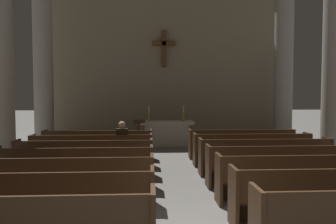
% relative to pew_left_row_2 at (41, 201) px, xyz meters
% --- Properties ---
extents(pew_left_row_2, '(3.43, 0.50, 0.95)m').
position_rel_pew_left_row_2_xyz_m(pew_left_row_2, '(0.00, 0.00, 0.00)').
color(pew_left_row_2, '#422B19').
rests_on(pew_left_row_2, ground).
extents(pew_left_row_3, '(3.43, 0.50, 0.95)m').
position_rel_pew_left_row_2_xyz_m(pew_left_row_3, '(0.00, 1.11, 0.00)').
color(pew_left_row_3, '#422B19').
rests_on(pew_left_row_3, ground).
extents(pew_left_row_4, '(3.43, 0.50, 0.95)m').
position_rel_pew_left_row_2_xyz_m(pew_left_row_4, '(0.00, 2.22, 0.00)').
color(pew_left_row_4, '#422B19').
rests_on(pew_left_row_4, ground).
extents(pew_left_row_5, '(3.43, 0.50, 0.95)m').
position_rel_pew_left_row_2_xyz_m(pew_left_row_5, '(0.00, 3.33, 0.00)').
color(pew_left_row_5, '#422B19').
rests_on(pew_left_row_5, ground).
extents(pew_left_row_6, '(3.43, 0.50, 0.95)m').
position_rel_pew_left_row_2_xyz_m(pew_left_row_6, '(0.00, 4.43, 0.00)').
color(pew_left_row_6, '#422B19').
rests_on(pew_left_row_6, ground).
extents(pew_left_row_7, '(3.43, 0.50, 0.95)m').
position_rel_pew_left_row_2_xyz_m(pew_left_row_7, '(0.00, 5.54, 0.00)').
color(pew_left_row_7, '#422B19').
rests_on(pew_left_row_7, ground).
extents(pew_right_row_3, '(3.43, 0.50, 0.95)m').
position_rel_pew_left_row_2_xyz_m(pew_right_row_3, '(4.64, 1.11, 0.00)').
color(pew_right_row_3, '#422B19').
rests_on(pew_right_row_3, ground).
extents(pew_right_row_4, '(3.43, 0.50, 0.95)m').
position_rel_pew_left_row_2_xyz_m(pew_right_row_4, '(4.64, 2.22, 0.00)').
color(pew_right_row_4, '#422B19').
rests_on(pew_right_row_4, ground).
extents(pew_right_row_5, '(3.43, 0.50, 0.95)m').
position_rel_pew_left_row_2_xyz_m(pew_right_row_5, '(4.64, 3.33, 0.00)').
color(pew_right_row_5, '#422B19').
rests_on(pew_right_row_5, ground).
extents(pew_right_row_6, '(3.43, 0.50, 0.95)m').
position_rel_pew_left_row_2_xyz_m(pew_right_row_6, '(4.64, 4.43, 0.00)').
color(pew_right_row_6, '#422B19').
rests_on(pew_right_row_6, ground).
extents(pew_right_row_7, '(3.43, 0.50, 0.95)m').
position_rel_pew_left_row_2_xyz_m(pew_right_row_7, '(4.64, 5.54, 0.00)').
color(pew_right_row_7, '#422B19').
rests_on(pew_right_row_7, ground).
extents(column_right_second, '(1.16, 1.16, 6.48)m').
position_rel_pew_left_row_2_xyz_m(column_right_second, '(7.33, 4.82, 2.68)').
color(column_right_second, '#ADA89E').
rests_on(column_right_second, ground).
extents(column_left_third, '(1.16, 1.16, 6.48)m').
position_rel_pew_left_row_2_xyz_m(column_left_third, '(-2.69, 8.75, 2.68)').
color(column_left_third, '#ADA89E').
rests_on(column_left_third, ground).
extents(column_right_third, '(1.16, 1.16, 6.48)m').
position_rel_pew_left_row_2_xyz_m(column_right_third, '(7.33, 8.75, 2.68)').
color(column_right_third, '#ADA89E').
rests_on(column_right_third, ground).
extents(altar, '(2.20, 0.90, 1.01)m').
position_rel_pew_left_row_2_xyz_m(altar, '(2.32, 8.31, 0.06)').
color(altar, '#BCB7AD').
rests_on(altar, ground).
extents(candlestick_left, '(0.16, 0.16, 0.61)m').
position_rel_pew_left_row_2_xyz_m(candlestick_left, '(1.62, 8.31, 0.72)').
color(candlestick_left, '#B79338').
rests_on(candlestick_left, altar).
extents(candlestick_right, '(0.16, 0.16, 0.61)m').
position_rel_pew_left_row_2_xyz_m(candlestick_right, '(3.02, 8.31, 0.72)').
color(candlestick_right, '#B79338').
rests_on(candlestick_right, altar).
extents(apse_with_cross, '(11.26, 0.45, 7.65)m').
position_rel_pew_left_row_2_xyz_m(apse_with_cross, '(2.32, 10.71, 3.35)').
color(apse_with_cross, gray).
rests_on(apse_with_cross, ground).
extents(lectern, '(0.44, 0.36, 1.15)m').
position_rel_pew_left_row_2_xyz_m(lectern, '(1.25, 7.11, 0.07)').
color(lectern, '#422B19').
rests_on(lectern, ground).
extents(lone_worshipper, '(0.32, 0.43, 1.32)m').
position_rel_pew_left_row_2_xyz_m(lone_worshipper, '(0.86, 4.47, 0.22)').
color(lone_worshipper, '#26262B').
rests_on(lone_worshipper, ground).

